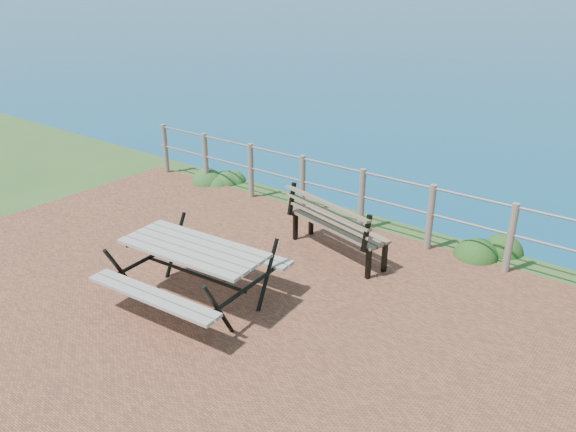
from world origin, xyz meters
name	(u,v)px	position (x,y,z in m)	size (l,w,h in m)	color
ground	(211,324)	(0.00, 0.00, 0.00)	(10.00, 7.00, 0.12)	brown
safety_railing	(362,196)	(0.00, 3.35, 0.57)	(9.40, 0.10, 1.00)	#6B5B4C
picnic_table	(194,268)	(-0.47, 0.22, 0.49)	(1.86, 1.57, 0.76)	gray
park_bench	(338,217)	(0.20, 2.37, 0.62)	(1.71, 0.81, 0.94)	brown
shrub_lip_west	(223,182)	(-3.31, 3.65, 0.00)	(0.74, 0.74, 0.47)	#21471A
shrub_lip_east	(486,253)	(1.89, 3.78, 0.00)	(0.72, 0.72, 0.44)	#174415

